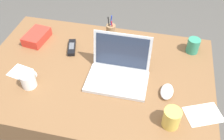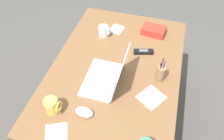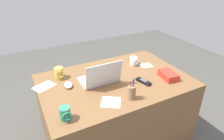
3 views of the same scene
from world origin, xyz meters
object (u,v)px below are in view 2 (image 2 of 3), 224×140
computer_mouse (84,112)px  snack_bag (154,30)px  coffee_mug_tall (104,31)px  pen_holder (161,73)px  cordless_phone (143,52)px  coffee_mug_white (52,106)px  laptop (107,77)px

computer_mouse → snack_bag: size_ratio=0.61×
coffee_mug_tall → pen_holder: size_ratio=0.51×
coffee_mug_tall → snack_bag: coffee_mug_tall is taller
cordless_phone → coffee_mug_tall: bearing=-109.2°
coffee_mug_white → pen_holder: bearing=126.0°
computer_mouse → pen_holder: size_ratio=0.64×
coffee_mug_tall → computer_mouse: bearing=7.9°
cordless_phone → pen_holder: pen_holder is taller
laptop → coffee_mug_tall: 0.50m
computer_mouse → snack_bag: snack_bag is taller
laptop → computer_mouse: size_ratio=2.97×
laptop → computer_mouse: 0.29m
snack_bag → pen_holder: bearing=13.7°
pen_holder → snack_bag: pen_holder is taller
coffee_mug_tall → laptop: bearing=19.7°
laptop → coffee_mug_white: laptop is taller
coffee_mug_white → coffee_mug_tall: size_ratio=1.11×
coffee_mug_tall → cordless_phone: size_ratio=0.60×
coffee_mug_white → pen_holder: pen_holder is taller
coffee_mug_white → coffee_mug_tall: coffee_mug_white is taller
pen_holder → snack_bag: size_ratio=0.97×
coffee_mug_white → snack_bag: bearing=152.5°
cordless_phone → snack_bag: size_ratio=0.83×
coffee_mug_white → snack_bag: coffee_mug_white is taller
coffee_mug_white → pen_holder: 0.73m
computer_mouse → pen_holder: bearing=140.6°
cordless_phone → snack_bag: bearing=172.0°
snack_bag → laptop: bearing=-20.2°
cordless_phone → pen_holder: (0.22, 0.15, 0.05)m
cordless_phone → pen_holder: bearing=34.3°
computer_mouse → coffee_mug_tall: size_ratio=1.24×
coffee_mug_white → laptop: bearing=140.5°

